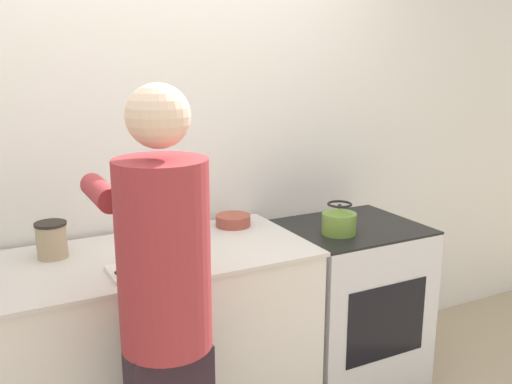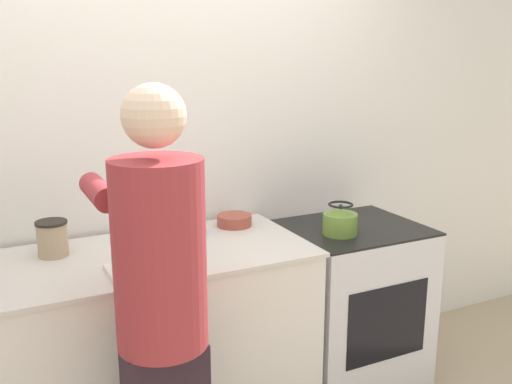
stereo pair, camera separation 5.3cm
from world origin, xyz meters
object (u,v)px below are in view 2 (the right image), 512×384
Objects in this scene: kettle at (340,221)px; canister_jar at (52,238)px; bowl_prep at (190,227)px; oven at (351,307)px; cutting_board at (146,268)px; person at (161,307)px; knife at (142,267)px.

canister_jar is at bearing 168.24° from kettle.
bowl_prep is 0.86× the size of canister_jar.
cutting_board is at bearing -172.64° from oven.
canister_jar is at bearing 172.25° from oven.
canister_jar is (-0.31, 0.35, 0.07)m from cutting_board.
person reaches higher than bowl_prep.
canister_jar reaches higher than bowl_prep.
oven is 1.28m from knife.
knife is at bearing -50.88° from canister_jar.
knife is at bearing 84.94° from person.
person reaches higher than oven.
oven is 3.73× the size of knife.
canister_jar is at bearing -178.72° from bowl_prep.
knife is 1.42× the size of kettle.
canister_jar is at bearing 109.86° from person.
oven is 1.25m from cutting_board.
bowl_prep is (0.38, 0.74, 0.03)m from person.
person is at bearing -116.95° from bowl_prep.
person is 10.76× the size of canister_jar.
cutting_board is 1.80× the size of kettle.
person reaches higher than canister_jar.
person reaches higher than kettle.
cutting_board is 1.26× the size of knife.
oven is at bearing 27.54° from kettle.
person is (-1.20, -0.53, 0.47)m from oven.
oven is 6.70× the size of bowl_prep.
person reaches higher than knife.
cutting_board is 1.95× the size of canister_jar.
knife is 1.55× the size of canister_jar.
kettle is (-0.14, -0.08, 0.52)m from oven.
cutting_board is 0.49m from bowl_prep.
bowl_prep is (0.32, 0.36, 0.03)m from cutting_board.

